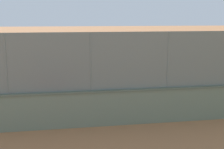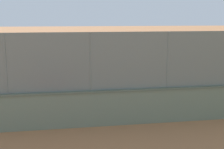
{
  "view_description": "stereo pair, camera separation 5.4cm",
  "coord_description": "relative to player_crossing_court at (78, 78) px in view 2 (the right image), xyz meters",
  "views": [
    {
      "loc": [
        4.73,
        22.38,
        4.38
      ],
      "look_at": [
        1.82,
        6.53,
        1.27
      ],
      "focal_mm": 47.48,
      "sensor_mm": 36.0,
      "label": 1
    },
    {
      "loc": [
        4.68,
        22.39,
        4.38
      ],
      "look_at": [
        1.82,
        6.53,
        1.27
      ],
      "focal_mm": 47.48,
      "sensor_mm": 36.0,
      "label": 2
    }
  ],
  "objects": [
    {
      "name": "player_crossing_court",
      "position": [
        0.0,
        0.0,
        0.0
      ],
      "size": [
        0.66,
        1.09,
        1.47
      ],
      "color": "black",
      "rests_on": "ground_plane"
    },
    {
      "name": "ground_plane",
      "position": [
        -3.62,
        -5.14,
        -0.86
      ],
      "size": [
        260.0,
        260.0,
        0.0
      ],
      "primitive_type": "plane",
      "color": "#A36B42"
    },
    {
      "name": "player_foreground_swinging",
      "position": [
        -0.89,
        -3.01,
        0.07
      ],
      "size": [
        0.99,
        0.79,
        1.57
      ],
      "color": "#591919",
      "rests_on": "ground_plane"
    },
    {
      "name": "sports_ball",
      "position": [
        0.91,
        2.09,
        0.08
      ],
      "size": [
        0.21,
        0.21,
        0.21
      ],
      "primitive_type": "sphere",
      "color": "#3399D8"
    },
    {
      "name": "fence_panel_on_wall",
      "position": [
        -4.95,
        5.76,
        1.8
      ],
      "size": [
        22.46,
        0.33,
        2.33
      ],
      "color": "slate",
      "rests_on": "perimeter_wall"
    },
    {
      "name": "perimeter_wall",
      "position": [
        -4.95,
        5.76,
        -0.1
      ],
      "size": [
        22.85,
        0.67,
        1.5
      ],
      "color": "slate",
      "rests_on": "ground_plane"
    }
  ]
}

